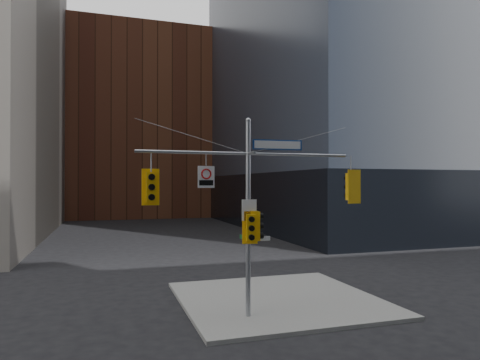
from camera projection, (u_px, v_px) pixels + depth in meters
ground at (268, 339)px, 13.47m from camera, size 160.00×160.00×0.00m
sidewalk_corner at (278, 299)px, 17.88m from camera, size 8.00×8.00×0.15m
podium_ne at (386, 200)px, 52.45m from camera, size 36.40×36.40×6.00m
brick_midrise at (137, 128)px, 68.89m from camera, size 26.00×20.00×28.00m
signal_assembly at (248, 197)px, 15.41m from camera, size 8.00×0.80×7.30m
traffic_light_west_arm at (151, 187)px, 14.38m from camera, size 0.60×0.46×1.25m
traffic_light_east_arm at (351, 187)px, 16.69m from camera, size 0.62×0.56×1.32m
traffic_light_pole_side at (257, 226)px, 15.50m from camera, size 0.41×0.35×1.06m
traffic_light_pole_front at (251, 228)px, 15.14m from camera, size 0.56×0.49×1.18m
street_sign_blade at (278, 145)px, 15.77m from camera, size 1.91×0.15×0.37m
regulatory_sign_arm at (206, 176)px, 14.93m from camera, size 0.61×0.12×0.77m
regulatory_sign_pole at (249, 211)px, 15.29m from camera, size 0.58×0.11×0.76m
street_blade_ew at (260, 239)px, 15.54m from camera, size 0.81×0.08×0.16m
street_blade_ns at (244, 238)px, 15.83m from camera, size 0.11×0.79×0.16m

